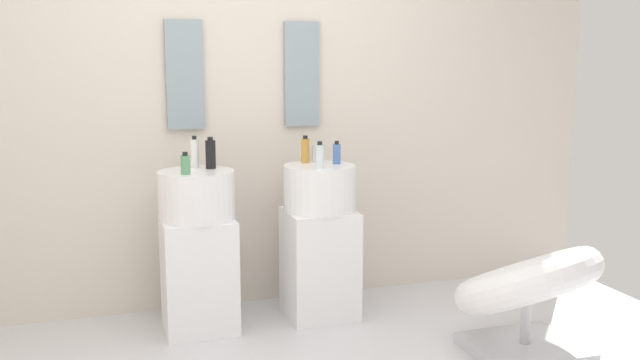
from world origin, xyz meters
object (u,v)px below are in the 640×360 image
at_px(lounge_chair, 527,290).
at_px(soap_bottle_blue, 337,154).
at_px(pedestal_sink_left, 198,249).
at_px(soap_bottle_white, 195,153).
at_px(soap_bottle_clear, 320,156).
at_px(pedestal_sink_right, 320,239).
at_px(soap_bottle_green, 185,164).
at_px(soap_bottle_black, 211,154).
at_px(soap_bottle_amber, 305,150).

height_order(lounge_chair, soap_bottle_blue, soap_bottle_blue).
xyz_separation_m(pedestal_sink_left, lounge_chair, (1.57, -0.88, -0.12)).
relative_size(soap_bottle_white, soap_bottle_blue, 1.34).
bearing_deg(soap_bottle_clear, pedestal_sink_right, 72.84).
height_order(pedestal_sink_right, soap_bottle_blue, soap_bottle_blue).
distance_m(pedestal_sink_left, soap_bottle_green, 0.52).
bearing_deg(pedestal_sink_left, soap_bottle_blue, 1.10).
height_order(soap_bottle_clear, soap_bottle_blue, soap_bottle_clear).
bearing_deg(soap_bottle_clear, soap_bottle_black, 162.54).
relative_size(lounge_chair, soap_bottle_black, 5.85).
bearing_deg(soap_bottle_clear, soap_bottle_blue, 42.78).
xyz_separation_m(soap_bottle_clear, soap_bottle_amber, (-0.01, 0.24, 0.00)).
xyz_separation_m(lounge_chair, soap_bottle_blue, (-0.74, 0.89, 0.63)).
height_order(lounge_chair, soap_bottle_clear, soap_bottle_clear).
distance_m(soap_bottle_white, soap_bottle_green, 0.23).
xyz_separation_m(soap_bottle_green, soap_bottle_blue, (0.90, 0.12, 0.01)).
bearing_deg(soap_bottle_white, soap_bottle_green, -110.28).
height_order(pedestal_sink_left, soap_bottle_blue, soap_bottle_blue).
relative_size(pedestal_sink_right, soap_bottle_clear, 6.60).
height_order(lounge_chair, soap_bottle_green, soap_bottle_green).
distance_m(pedestal_sink_right, soap_bottle_white, 0.89).
xyz_separation_m(pedestal_sink_right, lounge_chair, (0.85, -0.88, -0.12)).
height_order(pedestal_sink_left, soap_bottle_amber, soap_bottle_amber).
bearing_deg(soap_bottle_blue, soap_bottle_clear, -137.22).
xyz_separation_m(soap_bottle_black, soap_bottle_amber, (0.58, 0.06, -0.01)).
height_order(pedestal_sink_left, soap_bottle_green, soap_bottle_green).
bearing_deg(soap_bottle_amber, soap_bottle_black, -174.19).
xyz_separation_m(soap_bottle_clear, soap_bottle_white, (-0.67, 0.23, 0.01)).
distance_m(pedestal_sink_right, lounge_chair, 1.23).
distance_m(pedestal_sink_right, soap_bottle_clear, 0.53).
bearing_deg(soap_bottle_clear, soap_bottle_amber, 93.03).
height_order(soap_bottle_amber, soap_bottle_blue, soap_bottle_amber).
relative_size(soap_bottle_black, soap_bottle_amber, 1.10).
bearing_deg(pedestal_sink_left, soap_bottle_amber, 10.33).
height_order(soap_bottle_black, soap_bottle_clear, soap_bottle_black).
xyz_separation_m(pedestal_sink_left, pedestal_sink_right, (0.72, 0.00, 0.00)).
relative_size(soap_bottle_black, soap_bottle_blue, 1.31).
bearing_deg(soap_bottle_white, soap_bottle_amber, 0.90).
height_order(soap_bottle_white, soap_bottle_green, soap_bottle_white).
xyz_separation_m(soap_bottle_clear, soap_bottle_blue, (0.15, 0.14, -0.01)).
bearing_deg(soap_bottle_black, pedestal_sink_left, -146.04).
bearing_deg(soap_bottle_green, pedestal_sink_left, 56.90).
bearing_deg(soap_bottle_black, soap_bottle_amber, 5.81).
relative_size(pedestal_sink_left, pedestal_sink_right, 1.00).
bearing_deg(pedestal_sink_left, soap_bottle_clear, -10.09).
height_order(soap_bottle_clear, soap_bottle_white, soap_bottle_white).
distance_m(soap_bottle_black, soap_bottle_clear, 0.62).
xyz_separation_m(lounge_chair, soap_bottle_amber, (-0.90, 1.00, 0.64)).
bearing_deg(soap_bottle_clear, soap_bottle_green, 178.73).
relative_size(soap_bottle_black, soap_bottle_white, 0.98).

